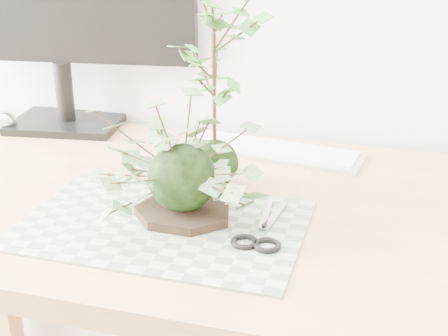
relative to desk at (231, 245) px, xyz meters
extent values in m
cube|color=tan|center=(0.00, 0.00, 0.07)|extent=(1.60, 0.70, 0.04)
cube|color=#576E57|center=(-0.08, -0.12, 0.09)|extent=(0.45, 0.30, 0.00)
cylinder|color=black|center=(-0.06, -0.09, 0.10)|extent=(0.17, 0.17, 0.01)
sphere|color=black|center=(-0.06, -0.09, 0.16)|extent=(0.11, 0.11, 0.11)
sphere|color=black|center=(-0.05, 0.06, 0.13)|extent=(0.09, 0.09, 0.09)
cylinder|color=black|center=(-0.05, 0.06, 0.26)|extent=(0.01, 0.01, 0.22)
cube|color=silver|center=(0.02, 0.25, 0.09)|extent=(0.39, 0.16, 0.01)
cube|color=white|center=(0.02, 0.25, 0.10)|extent=(0.36, 0.14, 0.01)
cube|color=black|center=(-0.48, 0.29, 0.10)|extent=(0.27, 0.21, 0.02)
cylinder|color=black|center=(-0.48, 0.29, 0.17)|extent=(0.04, 0.04, 0.14)
sphere|color=silver|center=(-0.59, 0.21, 0.11)|extent=(0.05, 0.05, 0.05)
cube|color=gray|center=(0.07, -0.05, 0.09)|extent=(0.02, 0.11, 0.00)
cube|color=gray|center=(0.09, -0.05, 0.09)|extent=(0.02, 0.11, 0.00)
torus|color=black|center=(0.06, -0.15, 0.10)|extent=(0.04, 0.04, 0.01)
torus|color=black|center=(0.10, -0.15, 0.10)|extent=(0.04, 0.04, 0.01)
camera|label=1|loc=(0.26, -0.95, 0.56)|focal=50.00mm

